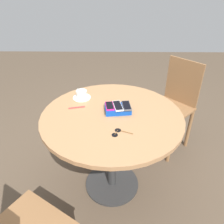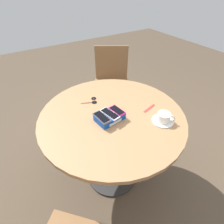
# 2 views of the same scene
# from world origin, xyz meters

# --- Properties ---
(ground_plane) EXTENTS (8.00, 8.00, 0.00)m
(ground_plane) POSITION_xyz_m (0.00, 0.00, 0.00)
(ground_plane) COLOR brown
(round_table) EXTENTS (1.03, 1.03, 0.75)m
(round_table) POSITION_xyz_m (0.00, 0.00, 0.62)
(round_table) COLOR #2D2D2D
(round_table) RESTS_ON ground_plane
(phone_box) EXTENTS (0.20, 0.14, 0.04)m
(phone_box) POSITION_xyz_m (-0.04, -0.04, 0.77)
(phone_box) COLOR #0F42AD
(phone_box) RESTS_ON round_table
(phone_gray) EXTENTS (0.07, 0.14, 0.01)m
(phone_gray) POSITION_xyz_m (-0.10, -0.04, 0.80)
(phone_gray) COLOR #515156
(phone_gray) RESTS_ON phone_box
(phone_white) EXTENTS (0.08, 0.15, 0.01)m
(phone_white) POSITION_xyz_m (-0.04, -0.04, 0.80)
(phone_white) COLOR silver
(phone_white) RESTS_ON phone_box
(phone_magenta) EXTENTS (0.07, 0.12, 0.01)m
(phone_magenta) POSITION_xyz_m (0.02, -0.04, 0.80)
(phone_magenta) COLOR #D11975
(phone_magenta) RESTS_ON phone_box
(saucer) EXTENTS (0.14, 0.14, 0.01)m
(saucer) POSITION_xyz_m (0.25, -0.24, 0.75)
(saucer) COLOR white
(saucer) RESTS_ON round_table
(coffee_cup) EXTENTS (0.09, 0.10, 0.06)m
(coffee_cup) POSITION_xyz_m (0.25, -0.25, 0.79)
(coffee_cup) COLOR white
(coffee_cup) RESTS_ON saucer
(lanyard_strap) EXTENTS (0.12, 0.05, 0.00)m
(lanyard_strap) POSITION_xyz_m (0.27, -0.09, 0.75)
(lanyard_strap) COLOR red
(lanyard_strap) RESTS_ON round_table
(sunglasses) EXTENTS (0.14, 0.09, 0.01)m
(sunglasses) POSITION_xyz_m (-0.04, 0.22, 0.75)
(sunglasses) COLOR black
(sunglasses) RESTS_ON round_table
(chair_near_window) EXTENTS (0.54, 0.54, 0.93)m
(chair_near_window) POSITION_xyz_m (-0.61, -0.59, 0.48)
(chair_near_window) COLOR brown
(chair_near_window) RESTS_ON ground_plane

